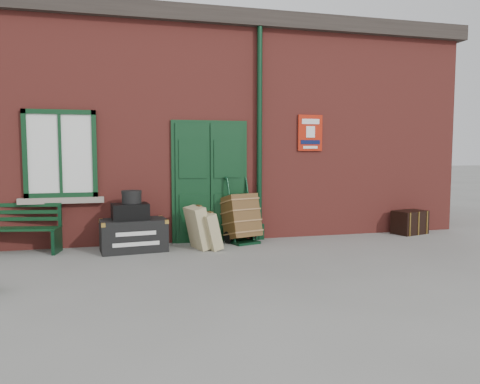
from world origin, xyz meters
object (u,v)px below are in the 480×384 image
object	(u,v)px
houdini_trunk	(134,235)
porter_trolley	(241,218)
dark_trunk	(410,222)
bench	(17,227)

from	to	relation	value
houdini_trunk	porter_trolley	world-z (taller)	porter_trolley
houdini_trunk	dark_trunk	world-z (taller)	houdini_trunk
bench	houdini_trunk	size ratio (longest dim) A/B	1.32
dark_trunk	bench	bearing A→B (deg)	163.44
porter_trolley	dark_trunk	xyz separation A→B (m)	(3.59, 0.02, -0.22)
bench	porter_trolley	size ratio (longest dim) A/B	1.20
bench	houdini_trunk	xyz separation A→B (m)	(1.88, -0.35, -0.16)
houdini_trunk	dark_trunk	size ratio (longest dim) A/B	1.64
porter_trolley	dark_trunk	distance (m)	3.60
porter_trolley	dark_trunk	bearing A→B (deg)	-16.38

